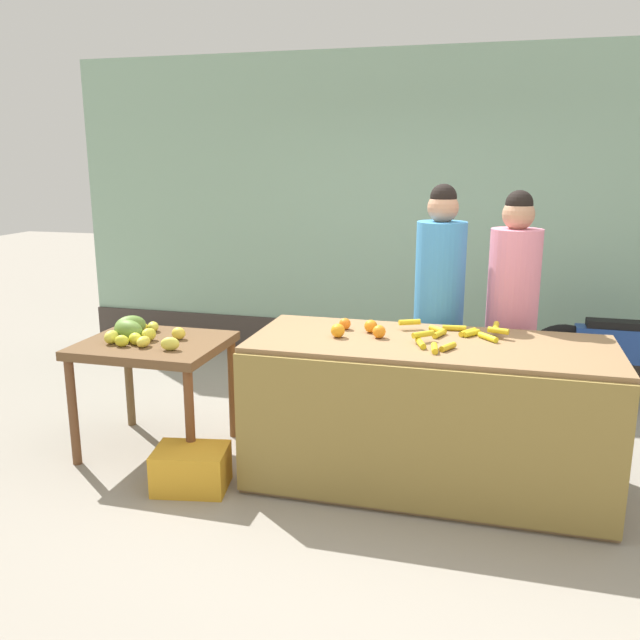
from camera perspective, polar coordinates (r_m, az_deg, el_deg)
ground_plane at (r=4.40m, az=4.84°, el=-13.13°), size 24.00×24.00×0.00m
market_wall_back at (r=6.56m, az=9.25°, el=8.93°), size 7.24×0.23×2.98m
fruit_stall_counter at (r=4.16m, az=9.18°, el=-7.95°), size 2.16×0.90×0.92m
side_table_wooden at (r=4.64m, az=-14.06°, el=-3.00°), size 0.94×0.79×0.79m
banana_bunch_pile at (r=4.11m, az=11.35°, el=-1.19°), size 0.68×0.63×0.07m
orange_pile at (r=4.12m, az=3.27°, el=-0.72°), size 0.33×0.28×0.09m
mango_papaya_pile at (r=4.67m, az=-15.56°, el=-0.92°), size 0.63×0.51×0.14m
vendor_woman_blue_shirt at (r=4.69m, az=10.11°, el=0.38°), size 0.34×0.34×1.82m
vendor_woman_pink_shirt at (r=4.69m, az=16.06°, el=-0.21°), size 0.34×0.34×1.78m
parked_motorcycle at (r=5.97m, az=24.67°, el=-2.94°), size 1.60×0.18×0.88m
produce_crate at (r=4.25m, az=-10.98°, el=-12.42°), size 0.49×0.39×0.26m
produce_sack at (r=5.19m, az=-2.48°, el=-5.50°), size 0.44×0.40×0.55m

